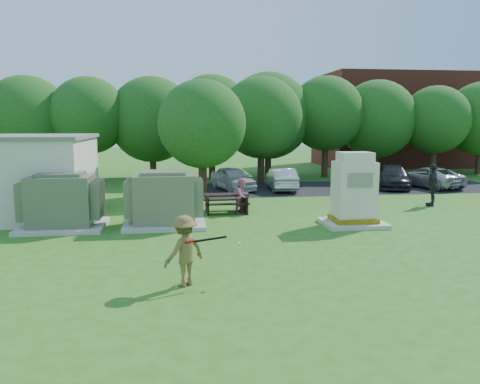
{
  "coord_description": "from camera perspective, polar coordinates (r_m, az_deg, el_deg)",
  "views": [
    {
      "loc": [
        -2.23,
        -13.03,
        3.88
      ],
      "look_at": [
        0.0,
        4.0,
        1.3
      ],
      "focal_mm": 35.0,
      "sensor_mm": 36.0,
      "label": 1
    }
  ],
  "objects": [
    {
      "name": "tree_row",
      "position": [
        31.78,
        -0.28,
        9.04
      ],
      "size": [
        41.3,
        13.3,
        7.3
      ],
      "color": "#47301E",
      "rests_on": "ground"
    },
    {
      "name": "car_dark",
      "position": [
        29.24,
        18.12,
        1.76
      ],
      "size": [
        3.25,
        4.77,
        1.28
      ],
      "primitive_type": "imported",
      "rotation": [
        0.0,
        0.0,
        -0.36
      ],
      "color": "black",
      "rests_on": "ground"
    },
    {
      "name": "generator_cabinet",
      "position": [
        18.06,
        13.71,
        -0.2
      ],
      "size": [
        2.27,
        1.86,
        2.77
      ],
      "color": "beige",
      "rests_on": "ground"
    },
    {
      "name": "parking_strip",
      "position": [
        28.36,
        11.61,
        0.51
      ],
      "size": [
        20.0,
        6.0,
        0.01
      ],
      "primitive_type": "cube",
      "color": "#232326",
      "rests_on": "ground"
    },
    {
      "name": "transformer_right",
      "position": [
        17.78,
        -9.2,
        -0.99
      ],
      "size": [
        3.0,
        2.4,
        2.07
      ],
      "color": "beige",
      "rests_on": "ground"
    },
    {
      "name": "car_white",
      "position": [
        26.85,
        -0.88,
        1.67
      ],
      "size": [
        2.6,
        4.2,
        1.33
      ],
      "primitive_type": "imported",
      "rotation": [
        0.0,
        0.0,
        0.28
      ],
      "color": "silver",
      "rests_on": "ground"
    },
    {
      "name": "person_at_picnic",
      "position": [
        19.98,
        0.29,
        -0.45
      ],
      "size": [
        0.93,
        0.92,
        1.51
      ],
      "primitive_type": "imported",
      "rotation": [
        0.0,
        0.0,
        0.78
      ],
      "color": "pink",
      "rests_on": "ground"
    },
    {
      "name": "ground",
      "position": [
        13.78,
        2.18,
        -7.82
      ],
      "size": [
        120.0,
        120.0,
        0.0
      ],
      "primitive_type": "plane",
      "color": "#2D6619",
      "rests_on": "ground"
    },
    {
      "name": "person_walking_right",
      "position": [
        23.44,
        22.39,
        0.82
      ],
      "size": [
        0.94,
        1.26,
        1.98
      ],
      "primitive_type": "imported",
      "rotation": [
        0.0,
        0.0,
        4.26
      ],
      "color": "#242429",
      "rests_on": "ground"
    },
    {
      "name": "batter",
      "position": [
        11.25,
        -6.81,
        -7.12
      ],
      "size": [
        1.26,
        1.17,
        1.71
      ],
      "primitive_type": "imported",
      "rotation": [
        0.0,
        0.0,
        3.79
      ],
      "color": "brown",
      "rests_on": "ground"
    },
    {
      "name": "brick_building",
      "position": [
        44.85,
        19.55,
        8.21
      ],
      "size": [
        15.0,
        8.0,
        8.0
      ],
      "primitive_type": "cube",
      "color": "maroon",
      "rests_on": "ground"
    },
    {
      "name": "transformer_left",
      "position": [
        18.28,
        -20.87,
        -1.19
      ],
      "size": [
        3.0,
        2.4,
        2.07
      ],
      "color": "beige",
      "rests_on": "ground"
    },
    {
      "name": "car_silver_a",
      "position": [
        26.94,
        5.05,
        1.6
      ],
      "size": [
        1.55,
        3.95,
        1.28
      ],
      "primitive_type": "imported",
      "rotation": [
        0.0,
        0.0,
        3.09
      ],
      "color": "#B2B2B7",
      "rests_on": "ground"
    },
    {
      "name": "batting_equipment",
      "position": [
        11.18,
        -3.51,
        -5.91
      ],
      "size": [
        1.34,
        0.46,
        0.23
      ],
      "color": "black",
      "rests_on": "ground"
    },
    {
      "name": "picnic_table",
      "position": [
        20.17,
        -1.69,
        -1.09
      ],
      "size": [
        1.89,
        1.42,
        0.81
      ],
      "color": "black",
      "rests_on": "ground"
    },
    {
      "name": "car_silver_b",
      "position": [
        30.13,
        21.88,
        1.7
      ],
      "size": [
        3.22,
        4.79,
        1.22
      ],
      "primitive_type": "imported",
      "rotation": [
        0.0,
        0.0,
        3.44
      ],
      "color": "#A7A7AC",
      "rests_on": "ground"
    }
  ]
}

